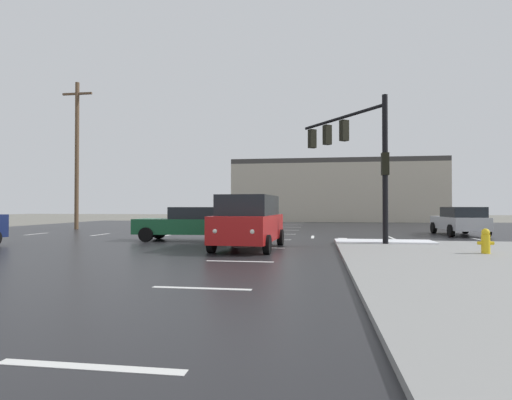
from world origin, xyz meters
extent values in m
plane|color=slate|center=(0.00, 0.00, 0.00)|extent=(120.00, 120.00, 0.00)
cube|color=#232326|center=(0.00, 0.00, 0.01)|extent=(44.00, 44.00, 0.02)
cube|color=white|center=(5.00, -4.00, 0.17)|extent=(4.00, 1.60, 0.06)
cube|color=silver|center=(0.00, -18.00, 0.02)|extent=(2.00, 0.15, 0.01)
cube|color=silver|center=(0.00, -14.00, 0.02)|extent=(2.00, 0.15, 0.01)
cube|color=silver|center=(0.00, -10.00, 0.02)|extent=(2.00, 0.15, 0.01)
cube|color=silver|center=(0.00, -6.00, 0.02)|extent=(2.00, 0.15, 0.01)
cube|color=silver|center=(0.00, -2.00, 0.02)|extent=(2.00, 0.15, 0.01)
cube|color=silver|center=(0.00, 2.00, 0.02)|extent=(2.00, 0.15, 0.01)
cube|color=silver|center=(0.00, 6.00, 0.02)|extent=(2.00, 0.15, 0.01)
cube|color=silver|center=(0.00, 10.00, 0.02)|extent=(2.00, 0.15, 0.01)
cube|color=silver|center=(0.00, 14.00, 0.02)|extent=(2.00, 0.15, 0.01)
cube|color=silver|center=(0.00, 18.00, 0.02)|extent=(2.00, 0.15, 0.01)
cube|color=silver|center=(-14.00, 0.00, 0.02)|extent=(0.15, 2.00, 0.01)
cube|color=silver|center=(-10.00, 0.00, 0.02)|extent=(0.15, 2.00, 0.01)
cube|color=silver|center=(-6.00, 0.00, 0.02)|extent=(0.15, 2.00, 0.01)
cube|color=silver|center=(-2.00, 0.00, 0.02)|extent=(0.15, 2.00, 0.01)
cube|color=silver|center=(2.00, 0.00, 0.02)|extent=(0.15, 2.00, 0.01)
cube|color=silver|center=(6.00, 0.00, 0.02)|extent=(0.15, 2.00, 0.01)
cube|color=silver|center=(10.00, 0.00, 0.02)|extent=(0.15, 2.00, 0.01)
cube|color=silver|center=(3.50, -4.00, 0.02)|extent=(0.45, 7.00, 0.01)
cylinder|color=black|center=(4.95, -4.78, 3.14)|extent=(0.22, 0.22, 5.99)
cylinder|color=black|center=(3.31, -2.45, 5.73)|extent=(3.40, 4.74, 0.14)
cube|color=black|center=(3.47, -2.68, 5.11)|extent=(0.46, 0.44, 0.95)
sphere|color=red|center=(3.38, -2.55, 5.39)|extent=(0.20, 0.20, 0.20)
cube|color=black|center=(2.73, -1.63, 5.11)|extent=(0.46, 0.44, 0.95)
sphere|color=red|center=(2.64, -1.50, 5.39)|extent=(0.20, 0.20, 0.20)
cube|color=black|center=(1.99, -0.58, 5.11)|extent=(0.46, 0.44, 0.95)
sphere|color=red|center=(1.90, -0.45, 5.39)|extent=(0.20, 0.20, 0.20)
cube|color=black|center=(4.95, -4.78, 3.34)|extent=(0.28, 0.36, 0.90)
cylinder|color=gold|center=(7.53, -7.87, 0.44)|extent=(0.26, 0.26, 0.60)
sphere|color=gold|center=(7.53, -7.87, 0.81)|extent=(0.25, 0.25, 0.25)
cylinder|color=gold|center=(7.35, -7.87, 0.47)|extent=(0.12, 0.11, 0.11)
cylinder|color=gold|center=(7.71, -7.87, 0.47)|extent=(0.12, 0.11, 0.11)
cube|color=#BCB29E|center=(4.22, 24.60, 3.06)|extent=(22.01, 8.00, 6.11)
cube|color=#3F3D3A|center=(4.22, 24.60, 6.36)|extent=(22.01, 8.00, 0.50)
sphere|color=white|center=(-10.95, -6.30, 0.82)|extent=(0.18, 0.18, 0.18)
cube|color=#B21919|center=(-0.32, -6.41, 0.82)|extent=(2.18, 4.89, 0.95)
cube|color=black|center=(-0.32, -6.41, 1.67)|extent=(1.96, 3.44, 0.75)
cylinder|color=black|center=(0.58, -8.09, 0.35)|extent=(0.25, 0.67, 0.66)
cylinder|color=black|center=(-1.37, -8.00, 0.35)|extent=(0.25, 0.67, 0.66)
cylinder|color=black|center=(0.73, -4.83, 0.35)|extent=(0.25, 0.67, 0.66)
cylinder|color=black|center=(-1.21, -4.73, 0.35)|extent=(0.25, 0.67, 0.66)
sphere|color=white|center=(0.19, -8.79, 0.82)|extent=(0.18, 0.18, 0.18)
sphere|color=white|center=(-1.06, -8.73, 0.82)|extent=(0.18, 0.18, 0.18)
cube|color=#195933|center=(-3.96, -3.16, 0.70)|extent=(4.59, 2.05, 0.70)
cube|color=black|center=(-3.29, -3.12, 1.33)|extent=(2.56, 1.79, 0.55)
cylinder|color=black|center=(-5.44, -4.15, 0.35)|extent=(0.67, 0.26, 0.66)
cylinder|color=black|center=(-5.54, -2.35, 0.35)|extent=(0.67, 0.26, 0.66)
cylinder|color=black|center=(-2.39, -3.97, 0.35)|extent=(0.67, 0.26, 0.66)
cylinder|color=black|center=(-2.49, -2.18, 0.35)|extent=(0.67, 0.26, 0.66)
sphere|color=white|center=(-6.13, -3.86, 0.70)|extent=(0.18, 0.18, 0.18)
sphere|color=white|center=(-6.19, -2.71, 0.70)|extent=(0.18, 0.18, 0.18)
cube|color=#B7BABF|center=(10.07, 2.64, 0.70)|extent=(1.88, 4.53, 0.70)
cube|color=black|center=(10.09, 1.97, 1.33)|extent=(1.70, 2.51, 0.55)
cylinder|color=black|center=(9.15, 4.16, 0.35)|extent=(0.23, 0.66, 0.66)
cylinder|color=black|center=(10.95, 4.19, 0.35)|extent=(0.23, 0.66, 0.66)
cylinder|color=black|center=(9.20, 1.10, 0.35)|extent=(0.23, 0.66, 0.66)
cylinder|color=black|center=(11.00, 1.13, 0.35)|extent=(0.23, 0.66, 0.66)
sphere|color=white|center=(9.46, 4.83, 0.70)|extent=(0.18, 0.18, 0.18)
sphere|color=white|center=(10.61, 4.86, 0.70)|extent=(0.18, 0.18, 0.18)
cylinder|color=brown|center=(-14.53, 4.88, 5.20)|extent=(0.28, 0.28, 10.39)
cube|color=brown|center=(-14.53, 4.88, 9.59)|extent=(2.20, 0.14, 0.14)
camera|label=1|loc=(2.26, -21.86, 1.64)|focal=28.89mm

